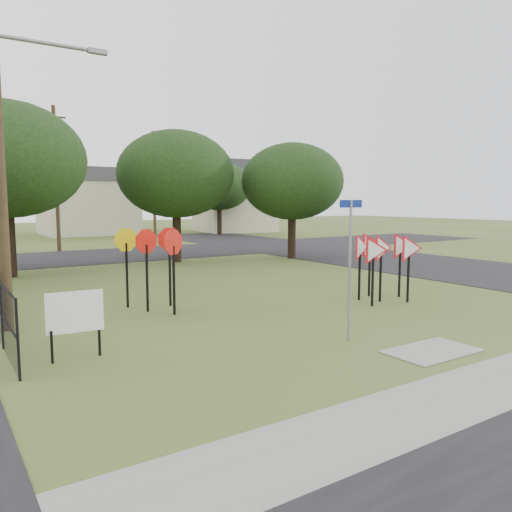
{
  "coord_description": "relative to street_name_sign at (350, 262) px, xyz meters",
  "views": [
    {
      "loc": [
        -8.79,
        -8.96,
        3.19
      ],
      "look_at": [
        -0.94,
        3.0,
        1.6
      ],
      "focal_mm": 35.0,
      "sensor_mm": 36.0,
      "label": 1
    }
  ],
  "objects": [
    {
      "name": "tree_near_right",
      "position": [
        8.94,
        13.84,
        2.4
      ],
      "size": [
        5.6,
        5.6,
        6.33
      ],
      "color": "black",
      "rests_on": "ground"
    },
    {
      "name": "street_name_sign",
      "position": [
        0.0,
        0.0,
        0.0
      ],
      "size": [
        0.66,
        0.06,
        3.21
      ],
      "color": "gray",
      "rests_on": "ground"
    },
    {
      "name": "info_board",
      "position": [
        -5.51,
        2.05,
        -0.9
      ],
      "size": [
        1.11,
        0.12,
        1.39
      ],
      "color": "black",
      "rests_on": "ground"
    },
    {
      "name": "street_far",
      "position": [
        0.94,
        20.84,
        -1.82
      ],
      "size": [
        60.0,
        8.0,
        0.02
      ],
      "primitive_type": "cube",
      "color": "black",
      "rests_on": "ground"
    },
    {
      "name": "curb_pad",
      "position": [
        0.94,
        -1.56,
        -1.82
      ],
      "size": [
        2.0,
        1.2,
        0.02
      ],
      "primitive_type": "cube",
      "color": "gray",
      "rests_on": "ground"
    },
    {
      "name": "ground",
      "position": [
        0.94,
        0.84,
        -1.83
      ],
      "size": [
        140.0,
        140.0,
        0.0
      ],
      "primitive_type": "plane",
      "color": "#3E511E"
    },
    {
      "name": "far_pole_a",
      "position": [
        -1.06,
        24.84,
        2.77
      ],
      "size": [
        1.4,
        0.24,
        9.0
      ],
      "color": "#41321E",
      "rests_on": "ground"
    },
    {
      "name": "yield_sign_cluster",
      "position": [
        4.17,
        2.85,
        -0.21
      ],
      "size": [
        2.77,
        1.8,
        2.19
      ],
      "color": "black",
      "rests_on": "ground"
    },
    {
      "name": "house_mid",
      "position": [
        4.94,
        40.84,
        1.32
      ],
      "size": [
        8.4,
        8.4,
        6.2
      ],
      "color": "beige",
      "rests_on": "ground"
    },
    {
      "name": "far_pole_b",
      "position": [
        6.94,
        28.84,
        2.52
      ],
      "size": [
        1.4,
        0.24,
        8.5
      ],
      "color": "#41321E",
      "rests_on": "ground"
    },
    {
      "name": "tree_near_mid",
      "position": [
        2.94,
        15.84,
        2.71
      ],
      "size": [
        6.0,
        6.0,
        6.8
      ],
      "color": "black",
      "rests_on": "ground"
    },
    {
      "name": "stop_sign_cluster",
      "position": [
        -2.44,
        5.54,
        -0.03
      ],
      "size": [
        1.91,
        1.88,
        2.41
      ],
      "color": "black",
      "rests_on": "ground"
    },
    {
      "name": "tree_far_right",
      "position": [
        14.94,
        32.84,
        2.71
      ],
      "size": [
        6.0,
        6.0,
        6.8
      ],
      "color": "black",
      "rests_on": "ground"
    },
    {
      "name": "street_right",
      "position": [
        12.94,
        10.84,
        -1.82
      ],
      "size": [
        8.0,
        50.0,
        0.02
      ],
      "primitive_type": "cube",
      "color": "black",
      "rests_on": "ground"
    },
    {
      "name": "house_right",
      "position": [
        18.94,
        36.84,
        1.82
      ],
      "size": [
        8.3,
        8.3,
        7.2
      ],
      "color": "beige",
      "rests_on": "ground"
    },
    {
      "name": "tree_near_left",
      "position": [
        -5.06,
        14.84,
        3.03
      ],
      "size": [
        6.4,
        6.4,
        7.27
      ],
      "color": "black",
      "rests_on": "ground"
    }
  ]
}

